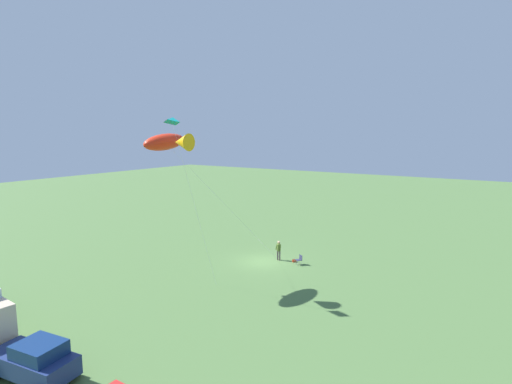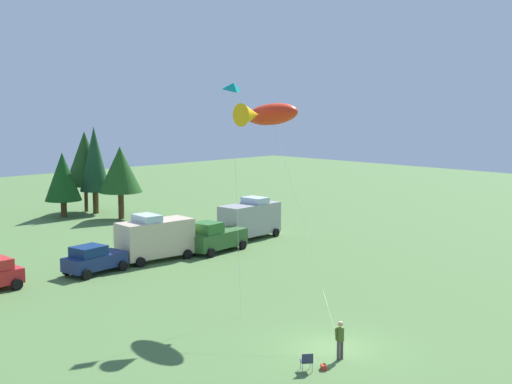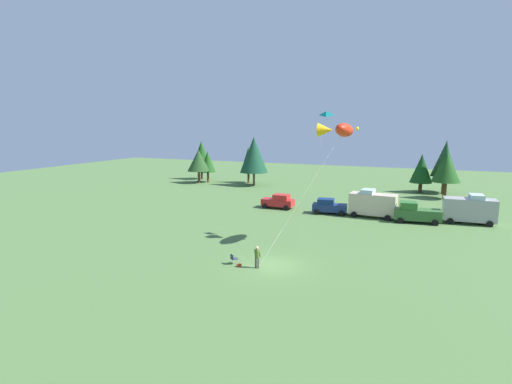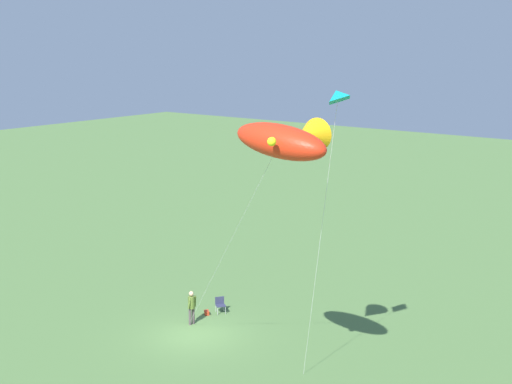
{
  "view_description": "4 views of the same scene",
  "coord_description": "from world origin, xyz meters",
  "views": [
    {
      "loc": [
        -17.55,
        28.86,
        11.15
      ],
      "look_at": [
        -1.45,
        3.5,
        6.73
      ],
      "focal_mm": 28.0,
      "sensor_mm": 36.0,
      "label": 1
    },
    {
      "loc": [
        -24.8,
        -19.77,
        11.36
      ],
      "look_at": [
        -1.81,
        3.24,
        7.12
      ],
      "focal_mm": 50.0,
      "sensor_mm": 36.0,
      "label": 2
    },
    {
      "loc": [
        10.51,
        -28.41,
        11.02
      ],
      "look_at": [
        -2.26,
        1.88,
        5.45
      ],
      "focal_mm": 28.0,
      "sensor_mm": 36.0,
      "label": 3
    },
    {
      "loc": [
        23.92,
        21.87,
        13.93
      ],
      "look_at": [
        -0.78,
        3.07,
        7.36
      ],
      "focal_mm": 50.0,
      "sensor_mm": 36.0,
      "label": 4
    }
  ],
  "objects": [
    {
      "name": "person_kite_flyer",
      "position": [
        -0.92,
        -1.09,
        1.02
      ],
      "size": [
        0.58,
        0.36,
        1.74
      ],
      "rotation": [
        0.0,
        0.0,
        1.5
      ],
      "color": "#4E4145",
      "rests_on": "ground"
    },
    {
      "name": "car_red_sedan",
      "position": [
        -6.95,
        20.75,
        0.95
      ],
      "size": [
        4.21,
        2.22,
        1.89
      ],
      "rotation": [
        0.0,
        0.0,
        0.0
      ],
      "color": "red",
      "rests_on": "ground"
    },
    {
      "name": "kite_delta_teal",
      "position": [
        1.92,
        8.69,
        12.01
      ],
      "size": [
        2.25,
        2.71,
        12.35
      ],
      "color": "#0F9193",
      "rests_on": "ground"
    },
    {
      "name": "folding_chair",
      "position": [
        -3.02,
        -0.99,
        0.49
      ],
      "size": [
        0.67,
        0.67,
        0.82
      ],
      "rotation": [
        0.0,
        0.0,
        0.93
      ],
      "color": "#2C304C",
      "rests_on": "ground"
    },
    {
      "name": "kite_large_fish",
      "position": [
        3.41,
        7.66,
        10.53
      ],
      "size": [
        5.86,
        10.84,
        11.31
      ],
      "color": "red",
      "rests_on": "ground"
    },
    {
      "name": "van_camper_beige",
      "position": [
        5.18,
        20.39,
        1.64
      ],
      "size": [
        5.55,
        2.95,
        3.34
      ],
      "rotation": [
        0.0,
        0.0,
        3.06
      ],
      "color": "beige",
      "rests_on": "ground"
    },
    {
      "name": "car_navy_hatch",
      "position": [
        -0.05,
        20.08,
        0.95
      ],
      "size": [
        4.4,
        2.67,
        1.89
      ],
      "rotation": [
        0.0,
        0.0,
        3.27
      ],
      "color": "navy",
      "rests_on": "ground"
    },
    {
      "name": "treeline_distant",
      "position": [
        -8.03,
        39.7,
        4.98
      ],
      "size": [
        48.73,
        10.5,
        8.88
      ],
      "color": "#4A2F25",
      "rests_on": "ground"
    },
    {
      "name": "truck_green_flatbed",
      "position": [
        10.04,
        19.46,
        1.1
      ],
      "size": [
        5.2,
        2.87,
        2.34
      ],
      "rotation": [
        0.0,
        0.0,
        3.26
      ],
      "color": "#325F2C",
      "rests_on": "ground"
    },
    {
      "name": "backpack_on_grass",
      "position": [
        -2.34,
        -1.35,
        0.11
      ],
      "size": [
        0.37,
        0.39,
        0.22
      ],
      "primitive_type": "cube",
      "rotation": [
        0.0,
        0.0,
        0.9
      ],
      "color": "#B9341B",
      "rests_on": "ground"
    },
    {
      "name": "ground_plane",
      "position": [
        0.0,
        0.0,
        0.0
      ],
      "size": [
        160.0,
        160.0,
        0.0
      ],
      "primitive_type": "plane",
      "color": "#4C703A"
    },
    {
      "name": "van_motorhome_grey",
      "position": [
        15.6,
        21.38,
        1.64
      ],
      "size": [
        5.51,
        2.85,
        3.34
      ],
      "rotation": [
        0.0,
        0.0,
        0.06
      ],
      "color": "#A29F9F",
      "rests_on": "ground"
    }
  ]
}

